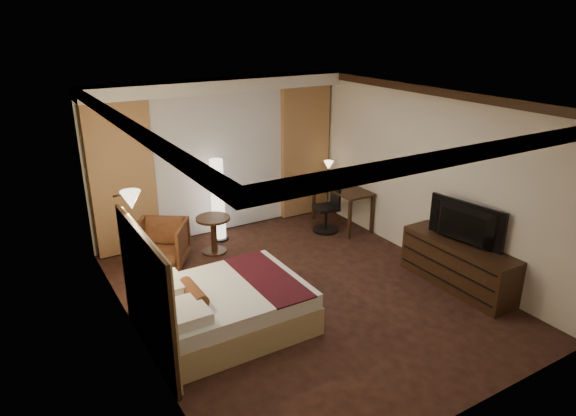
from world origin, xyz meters
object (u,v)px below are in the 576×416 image
side_table (214,235)px  desk (342,207)px  bed (227,308)px  dresser (458,265)px  armchair (161,242)px  television (462,221)px  office_chair (326,206)px  floor_lamp (218,200)px

side_table → desk: desk is taller
bed → dresser: size_ratio=1.08×
armchair → desk: (3.35, -0.16, -0.01)m
bed → television: (3.22, -0.73, 0.73)m
dresser → side_table: bearing=131.5°
office_chair → floor_lamp: bearing=171.2°
floor_lamp → office_chair: floor_lamp is taller
bed → armchair: (-0.15, 2.11, 0.11)m
desk → television: (0.02, -2.68, 0.63)m
bed → dresser: bearing=-12.6°
dresser → television: 0.67m
desk → office_chair: size_ratio=1.26×
desk → dresser: bearing=-88.9°
side_table → desk: size_ratio=0.50×
bed → office_chair: office_chair is taller
bed → side_table: bearing=70.9°
dresser → desk: bearing=91.1°
bed → floor_lamp: (1.02, 2.55, 0.45)m
desk → dresser: (0.05, -2.68, -0.04)m
bed → desk: bearing=31.3°
bed → dresser: (3.25, -0.73, 0.06)m
bed → desk: size_ratio=1.55×
armchair → desk: 3.35m
armchair → dresser: bearing=-6.1°
bed → side_table: (0.73, 2.12, 0.03)m
desk → dresser: 2.68m
bed → television: size_ratio=1.65×
dresser → television: size_ratio=1.52×
floor_lamp → dresser: size_ratio=0.83×
office_chair → dresser: bearing=-69.2°
desk → television: bearing=-89.6°
armchair → television: (3.37, -2.84, 0.62)m
floor_lamp → dresser: 3.98m
desk → armchair: bearing=177.2°
office_chair → side_table: bearing=-174.8°
armchair → office_chair: office_chair is taller
bed → armchair: size_ratio=2.44×
desk → office_chair: office_chair is taller
desk → dresser: desk is taller
armchair → television: 4.45m
desk → television: size_ratio=1.06×
television → floor_lamp: bearing=24.8°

